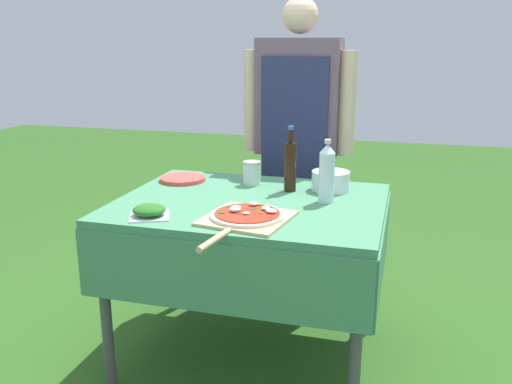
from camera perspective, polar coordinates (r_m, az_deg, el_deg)
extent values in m
plane|color=#2D5B1E|center=(2.70, -0.53, -16.76)|extent=(12.00, 12.00, 0.00)
cube|color=#478960|center=(2.38, -0.58, -1.30)|extent=(1.15, 0.90, 0.04)
cube|color=#478960|center=(2.03, -4.23, -9.18)|extent=(1.15, 0.01, 0.28)
cube|color=#478960|center=(2.85, 2.01, -1.78)|extent=(1.15, 0.01, 0.28)
cube|color=#478960|center=(2.65, -12.75, -3.55)|extent=(0.01, 0.90, 0.28)
cube|color=#478960|center=(2.35, 13.25, -6.08)|extent=(0.01, 0.90, 0.28)
cylinder|color=#4C4C51|center=(2.39, -15.56, -11.78)|extent=(0.05, 0.05, 0.73)
cylinder|color=#4C4C51|center=(2.10, 10.46, -15.60)|extent=(0.05, 0.05, 0.73)
cylinder|color=#4C4C51|center=(3.03, -7.92, -5.42)|extent=(0.05, 0.05, 0.73)
cylinder|color=#4C4C51|center=(2.80, 12.07, -7.42)|extent=(0.05, 0.05, 0.73)
cylinder|color=#333D56|center=(3.16, 5.70, -3.43)|extent=(0.12, 0.12, 0.84)
cylinder|color=#333D56|center=(3.20, 2.79, -3.16)|extent=(0.12, 0.12, 0.84)
cube|color=#6B5166|center=(3.02, 4.51, 9.93)|extent=(0.46, 0.20, 0.63)
cube|color=navy|center=(2.95, 3.97, 5.21)|extent=(0.36, 0.02, 0.91)
cylinder|color=beige|center=(2.98, 9.55, 9.14)|extent=(0.10, 0.10, 0.56)
cylinder|color=beige|center=(3.09, -0.36, 9.59)|extent=(0.10, 0.10, 0.56)
sphere|color=beige|center=(3.01, 4.70, 18.06)|extent=(0.19, 0.19, 0.19)
cube|color=#D1B27F|center=(2.12, -0.92, -2.76)|extent=(0.36, 0.36, 0.01)
cylinder|color=#D1B27F|center=(1.90, -4.41, -5.04)|extent=(0.06, 0.22, 0.02)
cylinder|color=beige|center=(2.12, -0.92, -2.45)|extent=(0.29, 0.29, 0.01)
cylinder|color=red|center=(2.12, -0.93, -2.23)|extent=(0.26, 0.26, 0.00)
ellipsoid|color=white|center=(2.11, 1.61, -1.99)|extent=(0.06, 0.06, 0.02)
ellipsoid|color=white|center=(2.14, -2.13, -1.69)|extent=(0.05, 0.06, 0.02)
ellipsoid|color=white|center=(2.09, -1.05, -2.23)|extent=(0.04, 0.04, 0.01)
ellipsoid|color=white|center=(2.20, -0.27, -1.23)|extent=(0.04, 0.04, 0.02)
ellipsoid|color=white|center=(2.14, 1.03, -1.70)|extent=(0.05, 0.05, 0.02)
ellipsoid|color=white|center=(2.12, -2.25, -1.83)|extent=(0.06, 0.05, 0.02)
ellipsoid|color=#286B23|center=(2.21, 0.34, -1.33)|extent=(0.04, 0.03, 0.00)
ellipsoid|color=#286B23|center=(2.19, -2.84, -1.50)|extent=(0.02, 0.04, 0.00)
ellipsoid|color=#286B23|center=(2.10, -1.85, -2.25)|extent=(0.03, 0.02, 0.00)
ellipsoid|color=#286B23|center=(2.11, 0.52, -2.15)|extent=(0.02, 0.04, 0.00)
ellipsoid|color=#286B23|center=(2.11, -3.62, -2.17)|extent=(0.03, 0.02, 0.00)
ellipsoid|color=#286B23|center=(2.16, -0.21, -1.74)|extent=(0.03, 0.03, 0.00)
cylinder|color=black|center=(2.51, 3.62, 2.61)|extent=(0.06, 0.06, 0.23)
cylinder|color=black|center=(2.48, 3.68, 5.86)|extent=(0.02, 0.02, 0.06)
cylinder|color=#335BB2|center=(2.47, 3.70, 6.77)|extent=(0.03, 0.03, 0.02)
cylinder|color=silver|center=(2.35, 7.44, 1.50)|extent=(0.07, 0.07, 0.22)
cone|color=silver|center=(2.32, 7.55, 4.58)|extent=(0.07, 0.07, 0.04)
cylinder|color=silver|center=(2.31, 7.57, 5.29)|extent=(0.03, 0.03, 0.02)
cube|color=silver|center=(2.20, -11.15, -2.49)|extent=(0.20, 0.20, 0.01)
ellipsoid|color=#286B23|center=(2.19, -11.18, -1.86)|extent=(0.17, 0.17, 0.04)
cylinder|color=silver|center=(2.55, 7.86, 1.18)|extent=(0.18, 0.18, 0.09)
cylinder|color=#DB4C42|center=(2.73, -7.73, 1.23)|extent=(0.23, 0.23, 0.00)
cylinder|color=#DB4C42|center=(2.73, -7.74, 1.33)|extent=(0.23, 0.23, 0.00)
cylinder|color=#DB4C42|center=(2.73, -7.74, 1.43)|extent=(0.23, 0.23, 0.00)
cylinder|color=#DB4C42|center=(2.73, -7.75, 1.53)|extent=(0.23, 0.23, 0.00)
cylinder|color=silver|center=(2.63, -0.44, 1.90)|extent=(0.08, 0.08, 0.10)
cylinder|color=red|center=(2.63, -0.44, 1.57)|extent=(0.07, 0.07, 0.07)
cylinder|color=#B7B2A3|center=(2.61, -0.44, 3.13)|extent=(0.09, 0.09, 0.01)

